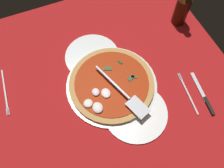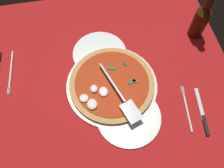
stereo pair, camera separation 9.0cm
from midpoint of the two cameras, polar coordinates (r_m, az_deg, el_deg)
ground_plane at (r=93.78cm, az=1.29°, el=-1.03°), size 106.35×106.35×0.80cm
checker_pattern at (r=93.38cm, az=1.29°, el=-0.90°), size 106.35×106.35×0.10cm
pizza_pan at (r=92.98cm, az=2.77°, el=-0.70°), size 36.52×36.52×1.05cm
dinner_plate_left at (r=100.90cm, az=-0.77°, el=7.26°), size 23.22×23.22×1.00cm
dinner_plate_right at (r=88.47cm, az=7.12°, el=-8.30°), size 24.21×24.21×1.00cm
pizza at (r=91.64cm, az=2.69°, el=-0.40°), size 33.91×33.91×2.95cm
pizza_server at (r=87.40cm, az=4.87°, el=-2.73°), size 27.11×12.29×1.00cm
place_setting_near at (r=104.92cm, az=-22.77°, el=3.11°), size 22.37×13.09×1.40cm
place_setting_far at (r=95.65cm, az=22.33°, el=-6.68°), size 21.08×14.02×1.40cm
beer_bottle at (r=109.36cm, az=23.36°, el=14.20°), size 6.37×6.37×24.99cm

